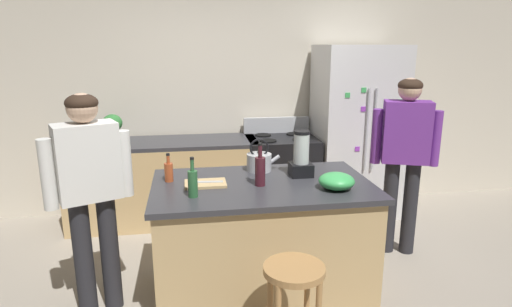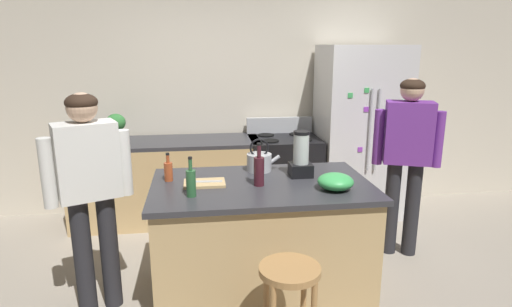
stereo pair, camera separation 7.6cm
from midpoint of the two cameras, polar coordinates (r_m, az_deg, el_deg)
ground_plane at (r=3.56m, az=0.16°, el=-17.87°), size 14.00×14.00×0.00m
back_wall at (r=4.97m, az=-3.49°, el=8.02°), size 8.00×0.10×2.70m
kitchen_island at (r=3.34m, az=0.16°, el=-11.29°), size 1.62×0.97×0.90m
back_counter_run at (r=4.76m, az=-12.49°, el=-3.70°), size 2.00×0.64×0.90m
refrigerator at (r=4.92m, az=12.78°, el=2.85°), size 0.90×0.73×1.89m
stove_range at (r=4.82m, az=2.88°, el=-3.00°), size 0.76×0.65×1.08m
person_by_island_left at (r=3.15m, az=-21.93°, el=-3.91°), size 0.58×0.36×1.59m
person_by_sink_right at (r=4.02m, az=18.68°, el=0.44°), size 0.59×0.34×1.62m
bar_stool at (r=2.62m, az=4.17°, el=-17.59°), size 0.36×0.36×0.66m
potted_plant at (r=4.66m, az=-19.01°, el=3.41°), size 0.20×0.20×0.30m
blender_appliance at (r=3.32m, az=5.38°, el=-0.46°), size 0.17×0.17×0.36m
bottle_olive_oil at (r=2.90m, az=-9.17°, el=-3.84°), size 0.07×0.07×0.28m
bottle_cooking_sauce at (r=3.26m, az=-12.21°, el=-2.33°), size 0.06×0.06×0.22m
bottle_wine at (r=3.09m, az=-0.16°, el=-2.21°), size 0.08×0.08×0.32m
mixing_bowl at (r=3.08m, az=9.99°, el=-3.63°), size 0.26×0.26×0.11m
tea_kettle at (r=3.45m, az=-0.19°, el=-1.05°), size 0.28×0.20×0.27m
cutting_board at (r=3.15m, az=-7.44°, el=-4.01°), size 0.30×0.20×0.02m
chef_knife at (r=3.15m, az=-7.09°, el=-3.77°), size 0.22×0.05×0.01m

